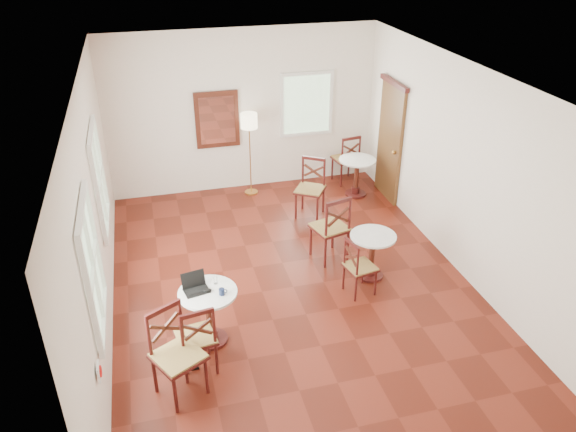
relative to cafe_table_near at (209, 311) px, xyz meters
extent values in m
plane|color=maroon|center=(1.29, 0.84, -0.47)|extent=(7.00, 7.00, 0.00)
cube|color=white|center=(1.29, 4.34, 1.03)|extent=(5.00, 0.02, 3.00)
cube|color=white|center=(1.29, -2.66, 1.03)|extent=(5.00, 0.02, 3.00)
cube|color=white|center=(-1.21, 0.84, 1.03)|extent=(0.02, 7.00, 3.00)
cube|color=white|center=(3.79, 0.84, 1.03)|extent=(0.02, 7.00, 3.00)
cube|color=white|center=(1.29, 0.84, 2.53)|extent=(5.00, 7.00, 0.02)
cube|color=brown|center=(3.75, 3.24, 0.58)|extent=(0.06, 0.90, 2.10)
cube|color=#481512|center=(3.73, 3.24, 1.68)|extent=(0.08, 1.02, 0.08)
sphere|color=#BF8C3F|center=(3.69, 2.92, 0.53)|extent=(0.07, 0.07, 0.07)
cube|color=#4D1F14|center=(0.79, 4.30, 0.93)|extent=(0.80, 0.05, 1.05)
cube|color=white|center=(0.79, 4.27, 0.93)|extent=(0.64, 0.02, 0.88)
cube|color=white|center=(-1.18, -1.26, 0.48)|extent=(0.02, 0.16, 0.16)
torus|color=red|center=(-1.16, -1.26, 0.48)|extent=(0.02, 0.12, 0.12)
cube|color=white|center=(-1.18, -0.36, 1.08)|extent=(0.06, 1.22, 1.42)
cube|color=white|center=(-1.18, 1.84, 1.08)|extent=(0.06, 1.22, 1.42)
cube|color=white|center=(2.49, 4.31, 1.08)|extent=(1.02, 0.06, 1.22)
cylinder|color=#481512|center=(0.00, 0.00, -0.45)|extent=(0.41, 0.41, 0.04)
cylinder|color=#481512|center=(0.00, 0.00, -0.36)|extent=(0.16, 0.16, 0.12)
cylinder|color=#4D1F14|center=(0.00, 0.00, -0.06)|extent=(0.09, 0.09, 0.61)
cylinder|color=#481512|center=(0.00, 0.00, 0.23)|extent=(0.14, 0.14, 0.06)
cylinder|color=white|center=(0.00, 0.00, 0.27)|extent=(0.71, 0.71, 0.03)
cylinder|color=#481512|center=(2.46, 0.81, -0.45)|extent=(0.38, 0.38, 0.04)
cylinder|color=#481512|center=(2.46, 0.81, -0.37)|extent=(0.15, 0.15, 0.11)
cylinder|color=#4D1F14|center=(2.46, 0.81, -0.09)|extent=(0.08, 0.08, 0.57)
cylinder|color=#481512|center=(2.46, 0.81, 0.17)|extent=(0.13, 0.13, 0.06)
cylinder|color=white|center=(2.46, 0.81, 0.22)|extent=(0.66, 0.66, 0.03)
cylinder|color=#481512|center=(3.22, 3.40, -0.45)|extent=(0.39, 0.39, 0.04)
cylinder|color=#481512|center=(3.22, 3.40, -0.37)|extent=(0.16, 0.16, 0.12)
cylinder|color=#4D1F14|center=(3.22, 3.40, -0.08)|extent=(0.09, 0.09, 0.59)
cylinder|color=#481512|center=(3.22, 3.40, 0.20)|extent=(0.14, 0.14, 0.06)
cylinder|color=white|center=(3.22, 3.40, 0.24)|extent=(0.68, 0.68, 0.03)
cylinder|color=#481512|center=(-0.06, -0.23, -0.24)|extent=(0.04, 0.04, 0.45)
cylinder|color=#481512|center=(-0.01, -0.59, -0.24)|extent=(0.04, 0.04, 0.45)
cylinder|color=#481512|center=(-0.42, -0.29, -0.24)|extent=(0.04, 0.04, 0.45)
cylinder|color=#481512|center=(-0.37, -0.64, -0.24)|extent=(0.04, 0.04, 0.45)
cube|color=#481512|center=(-0.22, -0.44, -0.01)|extent=(0.50, 0.50, 0.03)
cube|color=olive|center=(-0.22, -0.44, 0.00)|extent=(0.48, 0.48, 0.04)
cylinder|color=#481512|center=(-0.01, -0.59, 0.23)|extent=(0.04, 0.04, 0.50)
cylinder|color=#481512|center=(-0.37, -0.64, 0.23)|extent=(0.04, 0.04, 0.50)
cube|color=#481512|center=(-0.19, -0.62, 0.47)|extent=(0.38, 0.09, 0.05)
cube|color=#4D1F14|center=(-0.19, -0.62, 0.24)|extent=(0.32, 0.07, 0.22)
cube|color=#4D1F14|center=(-0.19, -0.62, 0.24)|extent=(0.32, 0.07, 0.22)
cylinder|color=#481512|center=(-0.52, -1.05, -0.21)|extent=(0.04, 0.04, 0.51)
cylinder|color=#481512|center=(-0.71, -0.69, -0.21)|extent=(0.04, 0.04, 0.51)
cylinder|color=#481512|center=(-0.16, -0.85, -0.21)|extent=(0.04, 0.04, 0.51)
cylinder|color=#481512|center=(-0.36, -0.50, -0.21)|extent=(0.04, 0.04, 0.51)
cube|color=#481512|center=(-0.44, -0.77, 0.05)|extent=(0.67, 0.67, 0.03)
cube|color=olive|center=(-0.44, -0.77, 0.06)|extent=(0.64, 0.64, 0.05)
cylinder|color=#481512|center=(-0.71, -0.69, 0.32)|extent=(0.04, 0.04, 0.56)
cylinder|color=#481512|center=(-0.36, -0.50, 0.32)|extent=(0.04, 0.04, 0.56)
cube|color=#481512|center=(-0.53, -0.60, 0.58)|extent=(0.39, 0.24, 0.06)
cube|color=#4D1F14|center=(-0.53, -0.60, 0.33)|extent=(0.33, 0.20, 0.25)
cube|color=#4D1F14|center=(-0.53, -0.60, 0.33)|extent=(0.33, 0.20, 0.25)
cylinder|color=#481512|center=(2.18, 1.71, -0.21)|extent=(0.04, 0.04, 0.51)
cylinder|color=#481512|center=(2.28, 1.31, -0.21)|extent=(0.04, 0.04, 0.51)
cylinder|color=#481512|center=(1.78, 1.60, -0.21)|extent=(0.04, 0.04, 0.51)
cylinder|color=#481512|center=(1.89, 1.20, -0.21)|extent=(0.04, 0.04, 0.51)
cube|color=#481512|center=(2.03, 1.45, 0.05)|extent=(0.61, 0.61, 0.03)
cube|color=olive|center=(2.03, 1.45, 0.07)|extent=(0.59, 0.59, 0.05)
cylinder|color=#481512|center=(2.28, 1.31, 0.33)|extent=(0.04, 0.04, 0.57)
cylinder|color=#481512|center=(1.89, 1.20, 0.33)|extent=(0.04, 0.04, 0.57)
cube|color=#481512|center=(2.09, 1.26, 0.59)|extent=(0.43, 0.15, 0.06)
cube|color=#4D1F14|center=(2.09, 1.26, 0.34)|extent=(0.36, 0.12, 0.25)
cube|color=#4D1F14|center=(2.09, 1.26, 0.34)|extent=(0.36, 0.12, 0.25)
cylinder|color=#481512|center=(2.35, 0.36, -0.26)|extent=(0.03, 0.03, 0.40)
cylinder|color=#481512|center=(2.03, 0.30, -0.26)|extent=(0.03, 0.03, 0.40)
cylinder|color=#481512|center=(2.29, 0.68, -0.26)|extent=(0.03, 0.03, 0.40)
cylinder|color=#481512|center=(1.97, 0.62, -0.26)|extent=(0.03, 0.03, 0.40)
cube|color=#481512|center=(2.16, 0.49, -0.06)|extent=(0.46, 0.46, 0.03)
cube|color=olive|center=(2.16, 0.49, -0.04)|extent=(0.44, 0.44, 0.04)
cylinder|color=#481512|center=(2.03, 0.30, 0.16)|extent=(0.03, 0.03, 0.45)
cylinder|color=#481512|center=(1.97, 0.62, 0.16)|extent=(0.03, 0.03, 0.45)
cube|color=#481512|center=(2.00, 0.46, 0.37)|extent=(0.10, 0.34, 0.04)
cube|color=#4D1F14|center=(2.00, 0.46, 0.17)|extent=(0.08, 0.29, 0.20)
cube|color=#4D1F14|center=(2.00, 0.46, 0.17)|extent=(0.08, 0.29, 0.20)
cylinder|color=#481512|center=(3.38, 4.24, -0.23)|extent=(0.04, 0.04, 0.47)
cylinder|color=#481512|center=(3.44, 3.87, -0.23)|extent=(0.04, 0.04, 0.47)
cylinder|color=#481512|center=(3.01, 4.18, -0.23)|extent=(0.04, 0.04, 0.47)
cylinder|color=#481512|center=(3.07, 3.81, -0.23)|extent=(0.04, 0.04, 0.47)
cube|color=#481512|center=(3.23, 4.02, 0.01)|extent=(0.52, 0.52, 0.03)
cube|color=olive|center=(3.23, 4.02, 0.02)|extent=(0.50, 0.50, 0.04)
cylinder|color=#481512|center=(3.44, 3.87, 0.26)|extent=(0.04, 0.04, 0.52)
cylinder|color=#481512|center=(3.07, 3.81, 0.26)|extent=(0.04, 0.04, 0.52)
cube|color=#481512|center=(3.25, 3.84, 0.50)|extent=(0.40, 0.10, 0.05)
cube|color=#4D1F14|center=(3.25, 3.84, 0.27)|extent=(0.34, 0.08, 0.23)
cube|color=#4D1F14|center=(3.25, 3.84, 0.27)|extent=(0.34, 0.08, 0.23)
cylinder|color=#481512|center=(1.87, 2.79, -0.22)|extent=(0.04, 0.04, 0.48)
cylinder|color=#481512|center=(2.09, 3.12, -0.22)|extent=(0.04, 0.04, 0.48)
cylinder|color=#481512|center=(2.20, 2.58, -0.22)|extent=(0.04, 0.04, 0.48)
cylinder|color=#481512|center=(2.41, 2.90, -0.22)|extent=(0.04, 0.04, 0.48)
cube|color=#481512|center=(2.14, 2.85, 0.02)|extent=(0.66, 0.66, 0.03)
cube|color=olive|center=(2.14, 2.85, 0.04)|extent=(0.63, 0.63, 0.04)
cylinder|color=#481512|center=(2.09, 3.12, 0.29)|extent=(0.04, 0.04, 0.54)
cylinder|color=#481512|center=(2.41, 2.90, 0.29)|extent=(0.04, 0.04, 0.54)
cube|color=#481512|center=(2.25, 3.01, 0.54)|extent=(0.36, 0.26, 0.05)
cube|color=#4D1F14|center=(2.25, 3.01, 0.30)|extent=(0.31, 0.22, 0.24)
cube|color=#4D1F14|center=(2.25, 3.01, 0.30)|extent=(0.31, 0.22, 0.24)
cylinder|color=#BF8C3F|center=(1.32, 3.99, -0.45)|extent=(0.25, 0.25, 0.03)
cylinder|color=#BF8C3F|center=(1.32, 3.99, 0.25)|extent=(0.02, 0.02, 1.44)
cylinder|color=beige|center=(1.32, 3.99, 0.97)|extent=(0.31, 0.31, 0.27)
cube|color=black|center=(-0.13, 0.04, 0.30)|extent=(0.33, 0.27, 0.02)
cube|color=black|center=(-0.13, 0.04, 0.31)|extent=(0.26, 0.17, 0.00)
cube|color=black|center=(-0.15, 0.14, 0.40)|extent=(0.30, 0.12, 0.20)
cube|color=silver|center=(-0.15, 0.14, 0.40)|extent=(0.26, 0.10, 0.16)
ellipsoid|color=black|center=(0.00, 0.00, 0.31)|extent=(0.12, 0.10, 0.04)
cylinder|color=#111B38|center=(0.16, -0.10, 0.33)|extent=(0.07, 0.07, 0.08)
torus|color=#111B38|center=(0.20, -0.10, 0.33)|extent=(0.06, 0.01, 0.06)
cylinder|color=white|center=(0.12, 0.14, 0.33)|extent=(0.05, 0.05, 0.09)
cube|color=black|center=(-0.26, -0.44, -0.45)|extent=(0.09, 0.05, 0.04)
camera|label=1|loc=(-0.46, -5.50, 4.28)|focal=34.98mm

